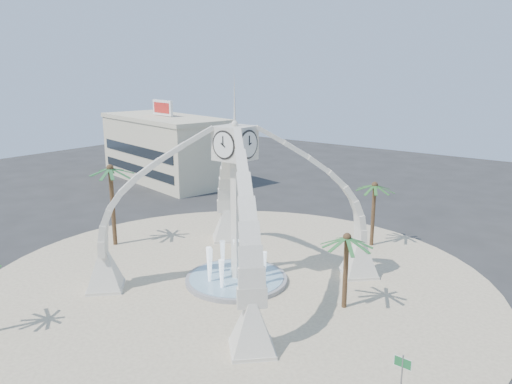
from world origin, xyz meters
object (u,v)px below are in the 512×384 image
Objects in this scene: clock_tower at (236,203)px; palm_west at (110,170)px; fountain at (236,279)px; palm_north at (375,186)px; palm_east at (347,238)px; street_sign at (402,368)px.

palm_west is (-14.61, -0.46, 0.85)m from clock_tower.
clock_tower is at bearing -90.00° from fountain.
palm_north is at bearing 37.02° from palm_west.
clock_tower reaches higher than palm_east.
street_sign is at bearing -21.03° from clock_tower.
palm_west reaches higher than fountain.
fountain is at bearing 90.00° from clock_tower.
fountain is 10.13m from palm_east.
palm_west is 31.43m from street_sign.
palm_north is 2.58× the size of street_sign.
fountain is at bearing 161.68° from street_sign.
clock_tower is 8.98m from palm_east.
palm_west is at bearing -142.98° from palm_north.
clock_tower reaches higher than palm_west.
street_sign is at bearing -61.73° from palm_north.
palm_west is at bearing -175.80° from palm_east.
clock_tower is 7.00× the size of street_sign.
fountain is (0.00, 0.00, -6.20)m from clock_tower.
palm_west reaches higher than street_sign.
palm_east is 2.32× the size of street_sign.
palm_east is at bearing 8.13° from fountain.
street_sign is at bearing -21.04° from fountain.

